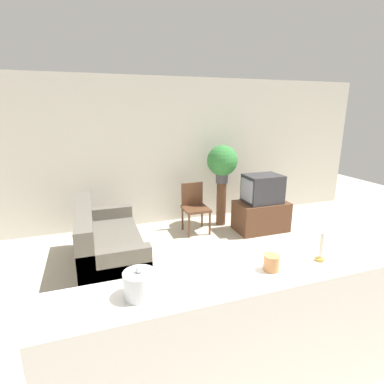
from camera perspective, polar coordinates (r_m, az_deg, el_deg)
The scene contains 12 objects.
ground_plane at distance 3.11m, azimuth 6.82°, elevation -27.73°, with size 14.00×14.00×0.00m, color beige.
wall_back at distance 5.60m, azimuth -8.28°, elevation 7.30°, with size 9.00×0.06×2.70m.
couch at distance 4.32m, azimuth -15.89°, elevation -10.01°, with size 0.81×1.72×0.90m.
tv_stand at distance 5.57m, azimuth 12.98°, elevation -4.48°, with size 0.92×0.56×0.53m.
television at distance 5.42m, azimuth 13.25°, elevation 0.62°, with size 0.64×0.48×0.49m.
wooden_chair at distance 5.33m, azimuth 0.48°, elevation -2.46°, with size 0.44×0.44×0.87m.
plant_stand at distance 5.69m, azimuth 5.57°, elevation -2.23°, with size 0.18×0.18×0.82m.
potted_plant at distance 5.50m, azimuth 5.79°, elevation 5.83°, with size 0.56×0.56×0.69m.
foreground_counter at distance 2.45m, azimuth 12.65°, elevation -25.44°, with size 2.85×0.44×1.07m.
decorative_bowl at distance 1.83m, azimuth -9.91°, elevation -16.88°, with size 0.19×0.19×0.19m.
candle_jar at distance 2.14m, azimuth 14.89°, elevation -12.89°, with size 0.11×0.11×0.11m.
candlestick at distance 2.37m, azimuth 23.28°, elevation -10.46°, with size 0.07×0.07×0.21m.
Camera 1 is at (-1.05, -2.02, 2.12)m, focal length 28.00 mm.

